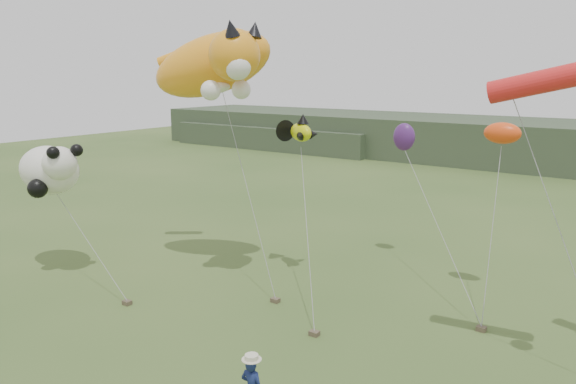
% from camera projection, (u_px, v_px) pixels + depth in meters
% --- Properties ---
extents(headland, '(90.00, 13.00, 4.00)m').
position_uv_depth(headland, '(534.00, 145.00, 51.42)').
color(headland, '#2D3D28').
rests_on(headland, ground).
extents(sandbag_anchors, '(15.54, 5.64, 0.16)m').
position_uv_depth(sandbag_anchors, '(346.00, 327.00, 18.61)').
color(sandbag_anchors, brown).
rests_on(sandbag_anchors, ground).
extents(cat_kite, '(6.98, 4.23, 3.77)m').
position_uv_depth(cat_kite, '(216.00, 64.00, 22.66)').
color(cat_kite, orange).
rests_on(cat_kite, ground).
extents(fish_kite, '(2.42, 1.60, 1.17)m').
position_uv_depth(fish_kite, '(294.00, 131.00, 22.66)').
color(fish_kite, '#CCD809').
rests_on(fish_kite, ground).
extents(panda_kite, '(3.61, 2.33, 2.24)m').
position_uv_depth(panda_kite, '(50.00, 170.00, 23.45)').
color(panda_kite, white).
rests_on(panda_kite, ground).
extents(misc_kites, '(5.89, 2.73, 1.63)m').
position_uv_depth(misc_kites, '(449.00, 135.00, 22.61)').
color(misc_kites, '#EF4512').
rests_on(misc_kites, ground).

